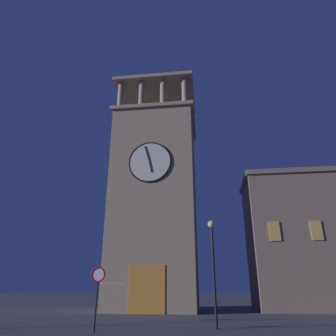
{
  "coord_description": "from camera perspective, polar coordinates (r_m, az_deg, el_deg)",
  "views": [
    {
      "loc": [
        -8.73,
        29.41,
        2.11
      ],
      "look_at": [
        -4.74,
        -2.79,
        14.78
      ],
      "focal_mm": 32.78,
      "sensor_mm": 36.0,
      "label": 1
    }
  ],
  "objects": [
    {
      "name": "street_lamp",
      "position": [
        18.83,
        8.34,
        -15.23
      ],
      "size": [
        0.44,
        0.44,
        5.9
      ],
      "color": "black",
      "rests_on": "ground_plane"
    },
    {
      "name": "no_horn_sign",
      "position": [
        17.59,
        -12.94,
        -19.65
      ],
      "size": [
        0.78,
        0.14,
        3.14
      ],
      "color": "black",
      "rests_on": "ground_plane"
    },
    {
      "name": "adjacent_wing_building",
      "position": [
        35.87,
        27.19,
        -11.75
      ],
      "size": [
        15.45,
        7.34,
        13.29
      ],
      "color": "gray",
      "rests_on": "ground_plane"
    },
    {
      "name": "clocktower",
      "position": [
        33.77,
        -2.31,
        -6.36
      ],
      "size": [
        9.17,
        8.59,
        27.11
      ],
      "color": "gray",
      "rests_on": "ground_plane"
    },
    {
      "name": "ground_plane",
      "position": [
        30.75,
        -10.42,
        -24.95
      ],
      "size": [
        200.0,
        200.0,
        0.0
      ],
      "primitive_type": "plane",
      "color": "#4C4C51"
    }
  ]
}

